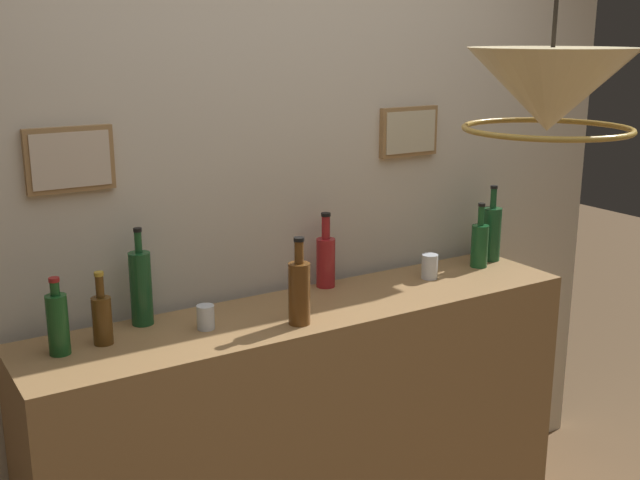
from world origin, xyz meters
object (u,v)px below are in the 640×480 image
liquor_bottle_gin (141,287)px  glass_tumbler_highball (430,267)px  liquor_bottle_scotch (58,323)px  glass_tumbler_rocks (206,317)px  liquor_bottle_rye (491,232)px  liquor_bottle_rum (299,291)px  pendant_lamp (550,92)px  liquor_bottle_whiskey (102,317)px  liquor_bottle_vermouth (326,259)px  liquor_bottle_vodka (480,244)px

liquor_bottle_gin → glass_tumbler_highball: liquor_bottle_gin is taller
liquor_bottle_gin → liquor_bottle_scotch: liquor_bottle_gin is taller
glass_tumbler_rocks → liquor_bottle_scotch: bearing=175.0°
liquor_bottle_gin → liquor_bottle_rye: liquor_bottle_gin is taller
liquor_bottle_rum → pendant_lamp: 0.97m
liquor_bottle_gin → liquor_bottle_whiskey: size_ratio=1.41×
liquor_bottle_rum → pendant_lamp: (0.47, -0.56, 0.64)m
liquor_bottle_vermouth → glass_tumbler_rocks: size_ratio=3.58×
liquor_bottle_scotch → glass_tumbler_rocks: 0.45m
liquor_bottle_rye → glass_tumbler_rocks: size_ratio=4.00×
liquor_bottle_gin → glass_tumbler_highball: (1.10, -0.11, -0.08)m
liquor_bottle_gin → liquor_bottle_vermouth: size_ratio=1.14×
liquor_bottle_vodka → liquor_bottle_vermouth: bearing=170.6°
glass_tumbler_highball → liquor_bottle_scotch: bearing=179.9°
liquor_bottle_whiskey → glass_tumbler_rocks: bearing=-9.0°
liquor_bottle_whiskey → liquor_bottle_rye: size_ratio=0.73×
glass_tumbler_rocks → glass_tumbler_highball: 0.94m
liquor_bottle_vodka → liquor_bottle_vermouth: 0.67m
liquor_bottle_rum → liquor_bottle_whiskey: bearing=164.3°
glass_tumbler_highball → liquor_bottle_whiskey: bearing=179.5°
liquor_bottle_rum → liquor_bottle_vermouth: bearing=45.4°
liquor_bottle_gin → liquor_bottle_rye: size_ratio=1.03×
glass_tumbler_rocks → glass_tumbler_highball: (0.94, 0.04, 0.01)m
glass_tumbler_rocks → liquor_bottle_vodka: bearing=2.6°
liquor_bottle_vodka → pendant_lamp: (-0.47, -0.73, 0.66)m
liquor_bottle_vermouth → pendant_lamp: 1.08m
liquor_bottle_gin → liquor_bottle_rye: bearing=-1.8°
liquor_bottle_vodka → glass_tumbler_rocks: (-1.21, -0.05, -0.06)m
liquor_bottle_whiskey → glass_tumbler_rocks: (0.31, -0.05, -0.05)m
liquor_bottle_rum → liquor_bottle_gin: bearing=148.5°
pendant_lamp → glass_tumbler_highball: bearing=74.4°
liquor_bottle_rum → liquor_bottle_rye: size_ratio=0.92×
liquor_bottle_vermouth → glass_tumbler_highball: size_ratio=2.97×
liquor_bottle_vodka → liquor_bottle_whiskey: size_ratio=1.15×
liquor_bottle_rum → liquor_bottle_rye: (1.04, 0.22, 0.00)m
liquor_bottle_whiskey → glass_tumbler_rocks: size_ratio=2.91×
liquor_bottle_scotch → liquor_bottle_rye: bearing=2.0°
liquor_bottle_scotch → glass_tumbler_highball: (1.39, -0.00, -0.05)m
liquor_bottle_scotch → liquor_bottle_gin: bearing=20.5°
liquor_bottle_scotch → liquor_bottle_rum: (0.72, -0.16, 0.01)m
liquor_bottle_vodka → glass_tumbler_highball: size_ratio=2.77×
liquor_bottle_vodka → pendant_lamp: pendant_lamp is taller
liquor_bottle_rum → liquor_bottle_vodka: bearing=10.4°
liquor_bottle_rum → glass_tumbler_rocks: bearing=157.1°
liquor_bottle_gin → liquor_bottle_vermouth: bearing=1.3°
liquor_bottle_scotch → glass_tumbler_highball: liquor_bottle_scotch is taller
pendant_lamp → liquor_bottle_vodka: bearing=57.3°
liquor_bottle_gin → liquor_bottle_whiskey: liquor_bottle_gin is taller
liquor_bottle_scotch → liquor_bottle_rum: liquor_bottle_rum is taller
liquor_bottle_whiskey → liquor_bottle_scotch: 0.13m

